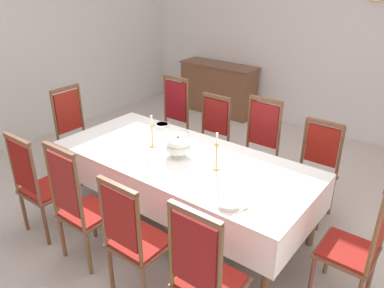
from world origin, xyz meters
TOP-DOWN VIEW (x-y plane):
  - ground at (0.00, 0.00)m, footprint 6.47×6.08m
  - back_wall at (0.00, 3.08)m, footprint 6.47×0.08m
  - left_wall at (-3.27, 0.00)m, footprint 0.08×6.08m
  - dining_table at (0.00, -0.29)m, footprint 2.62×1.15m
  - tablecloth at (0.00, -0.29)m, footprint 2.64×1.17m
  - chair_south_a at (-1.01, -1.27)m, footprint 0.44×0.42m
  - chair_north_a at (-1.01, 0.70)m, footprint 0.44×0.42m
  - chair_south_b at (-0.36, -1.28)m, footprint 0.44×0.42m
  - chair_north_b at (-0.36, 0.69)m, footprint 0.44×0.42m
  - chair_south_c at (0.31, -1.27)m, footprint 0.44×0.42m
  - chair_north_c at (0.31, 0.69)m, footprint 0.44×0.42m
  - chair_south_d at (0.99, -1.28)m, footprint 0.44×0.42m
  - chair_north_d at (0.99, 0.69)m, footprint 0.44×0.42m
  - chair_head_west at (-1.72, -0.29)m, footprint 0.42×0.44m
  - chair_head_east at (1.72, -0.29)m, footprint 0.42×0.44m
  - soup_tureen at (-0.05, -0.29)m, footprint 0.26×0.26m
  - candlestick_west at (-0.40, -0.29)m, footprint 0.07×0.07m
  - candlestick_east at (0.40, -0.29)m, footprint 0.07×0.07m
  - bowl_near_left at (0.82, -0.73)m, footprint 0.18×0.18m
  - bowl_near_right at (-0.68, 0.16)m, footprint 0.17×0.17m
  - bowl_far_left at (-0.34, 0.12)m, footprint 0.16×0.16m
  - spoon_primary at (0.94, -0.70)m, footprint 0.04×0.18m
  - spoon_secondary at (-0.79, 0.19)m, footprint 0.03×0.18m
  - sideboard at (-1.63, 2.76)m, footprint 1.44×0.48m

SIDE VIEW (x-z plane):
  - ground at x=0.00m, z-range -0.04..0.00m
  - sideboard at x=-1.63m, z-range 0.00..0.91m
  - chair_north_d at x=0.99m, z-range 0.02..1.07m
  - chair_north_b at x=-0.36m, z-range 0.02..1.08m
  - chair_south_a at x=-1.01m, z-range 0.01..1.11m
  - chair_south_c at x=0.31m, z-range 0.01..1.11m
  - chair_head_west at x=-1.72m, z-range 0.00..1.16m
  - chair_north_c at x=0.31m, z-range 0.00..1.16m
  - chair_south_d at x=0.99m, z-range 0.00..1.17m
  - chair_north_a at x=-1.01m, z-range 0.00..1.18m
  - chair_south_b at x=-0.36m, z-range -0.01..1.19m
  - chair_head_east at x=1.72m, z-range -0.01..1.19m
  - tablecloth at x=0.00m, z-range 0.50..0.87m
  - dining_table at x=0.00m, z-range 0.32..1.09m
  - spoon_primary at x=0.94m, z-range 0.78..0.79m
  - spoon_secondary at x=-0.79m, z-range 0.78..0.79m
  - bowl_far_left at x=-0.34m, z-range 0.78..0.81m
  - bowl_near_left at x=0.82m, z-range 0.78..0.82m
  - bowl_near_right at x=-0.68m, z-range 0.78..0.82m
  - soup_tureen at x=-0.05m, z-range 0.78..0.99m
  - candlestick_west at x=-0.40m, z-range 0.74..1.09m
  - candlestick_east at x=0.40m, z-range 0.74..1.11m
  - back_wall at x=0.00m, z-range 0.00..3.40m
  - left_wall at x=-3.27m, z-range 0.00..3.40m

